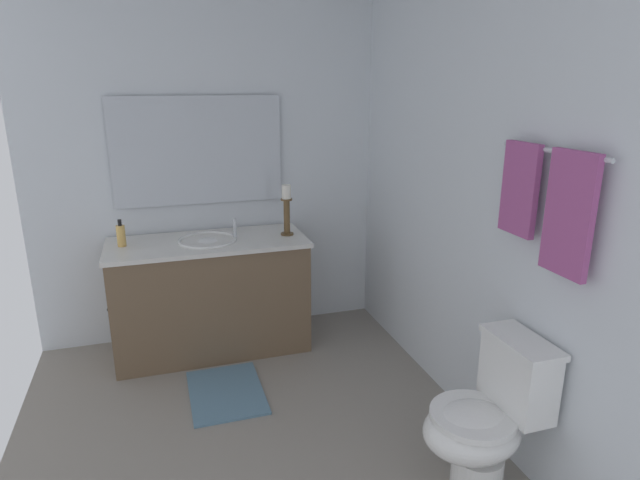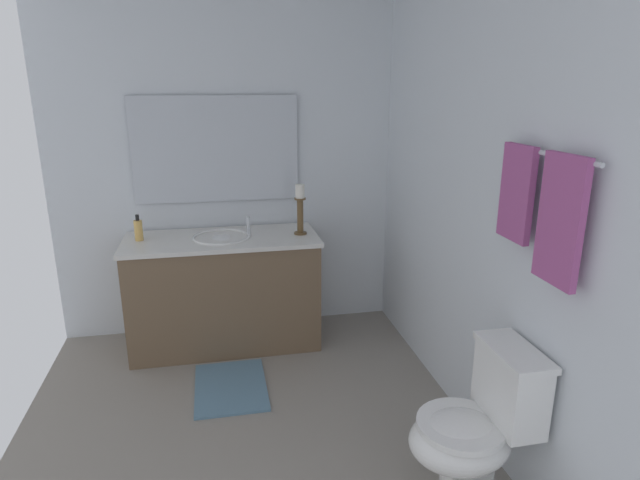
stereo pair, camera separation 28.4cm
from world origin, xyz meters
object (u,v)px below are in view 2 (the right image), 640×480
object	(u,v)px
towel_bar	(547,154)
soap_bottle	(138,230)
toilet	(474,430)
sink_basin	(222,243)
towel_center	(560,221)
candle_holder_tall	(300,208)
vanity_cabinet	(224,291)
bath_mat	(231,387)
mirror	(216,149)
towel_near_vanity	(517,193)

from	to	relation	value
towel_bar	soap_bottle	bearing A→B (deg)	-134.52
toilet	towel_bar	bearing A→B (deg)	99.80
sink_basin	towel_center	xyz separation A→B (m)	(1.89, 1.24, 0.57)
candle_holder_tall	towel_center	size ratio (longest dim) A/B	0.71
vanity_cabinet	bath_mat	size ratio (longest dim) A/B	2.24
mirror	soap_bottle	size ratio (longest dim) A/B	6.52
mirror	vanity_cabinet	bearing A→B (deg)	-0.01
vanity_cabinet	towel_bar	distance (m)	2.44
mirror	bath_mat	world-z (taller)	mirror
vanity_cabinet	soap_bottle	distance (m)	0.73
vanity_cabinet	towel_near_vanity	distance (m)	2.24
sink_basin	towel_near_vanity	bearing A→B (deg)	38.07
candle_holder_tall	towel_bar	size ratio (longest dim) A/B	0.58
towel_near_vanity	towel_center	size ratio (longest dim) A/B	0.82
towel_bar	bath_mat	xyz separation A→B (m)	(-1.11, -1.26, -1.57)
sink_basin	bath_mat	size ratio (longest dim) A/B	0.67
mirror	towel_near_vanity	world-z (taller)	mirror
bath_mat	vanity_cabinet	bearing A→B (deg)	-180.00
toilet	towel_bar	world-z (taller)	towel_bar
mirror	bath_mat	xyz separation A→B (m)	(0.91, 0.00, -1.37)
soap_bottle	towel_near_vanity	world-z (taller)	towel_near_vanity
vanity_cabinet	towel_near_vanity	bearing A→B (deg)	38.10
candle_holder_tall	bath_mat	size ratio (longest dim) A/B	0.59
toilet	bath_mat	size ratio (longest dim) A/B	1.25
mirror	bath_mat	size ratio (longest dim) A/B	1.96
candle_holder_tall	sink_basin	bearing A→B (deg)	-92.27
towel_near_vanity	soap_bottle	bearing A→B (deg)	-132.21
vanity_cabinet	toilet	world-z (taller)	vanity_cabinet
bath_mat	soap_bottle	bearing A→B (deg)	-140.49
candle_holder_tall	towel_near_vanity	xyz separation A→B (m)	(1.56, 0.69, 0.39)
soap_bottle	bath_mat	bearing A→B (deg)	39.51
sink_basin	towel_bar	size ratio (longest dim) A/B	0.65
vanity_cabinet	toilet	bearing A→B (deg)	30.27
mirror	soap_bottle	bearing A→B (deg)	-66.57
towel_center	towel_near_vanity	bearing A→B (deg)	180.00
sink_basin	toilet	world-z (taller)	sink_basin
sink_basin	toilet	xyz separation A→B (m)	(1.77, 1.03, -0.40)
sink_basin	towel_near_vanity	world-z (taller)	towel_near_vanity
towel_bar	bath_mat	world-z (taller)	towel_bar
soap_bottle	towel_near_vanity	distance (m)	2.47
toilet	candle_holder_tall	bearing A→B (deg)	-164.63
sink_basin	mirror	bearing A→B (deg)	-179.80
vanity_cabinet	towel_bar	size ratio (longest dim) A/B	2.18
sink_basin	bath_mat	xyz separation A→B (m)	(0.62, -0.00, -0.76)
candle_holder_tall	mirror	bearing A→B (deg)	-118.60
vanity_cabinet	mirror	xyz separation A→B (m)	(-0.28, 0.00, 0.98)
towel_center	vanity_cabinet	bearing A→B (deg)	-146.74
candle_holder_tall	toilet	distance (m)	1.92
towel_near_vanity	bath_mat	size ratio (longest dim) A/B	0.69
towel_bar	towel_near_vanity	world-z (taller)	towel_near_vanity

